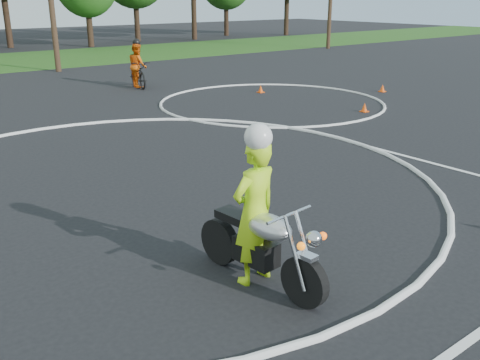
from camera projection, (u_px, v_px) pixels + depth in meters
ground at (229, 232)px, 8.78m from camera, size 120.00×120.00×0.00m
course_markings at (193, 152)px, 13.27m from camera, size 19.05×19.05×0.12m
primary_motorcycle at (262, 245)px, 7.04m from camera, size 0.79×2.26×1.19m
rider_primary_grp at (255, 208)px, 6.98m from camera, size 0.77×0.54×2.20m
rider_second_grp at (138, 70)px, 22.41m from camera, size 1.16×2.19×2.00m
traffic_cones at (314, 142)px, 13.67m from camera, size 18.60×15.04×0.30m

